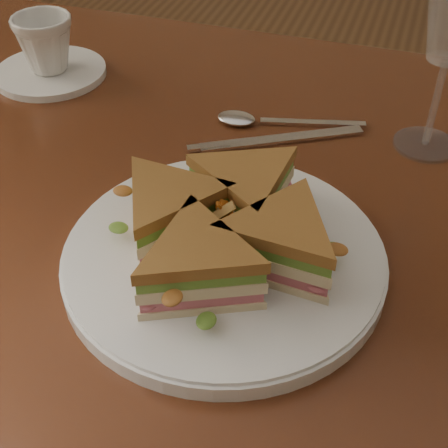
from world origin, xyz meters
name	(u,v)px	position (x,y,z in m)	size (l,w,h in m)	color
table	(260,260)	(0.00, 0.00, 0.65)	(1.20, 0.80, 0.75)	#3A190D
plate	(224,258)	(-0.01, -0.11, 0.76)	(0.30, 0.30, 0.02)	white
sandwich_wedges	(224,228)	(-0.01, -0.11, 0.80)	(0.24, 0.24, 0.06)	beige
crisps_mound	(224,232)	(-0.01, -0.11, 0.79)	(0.09, 0.09, 0.05)	orange
spoon	(255,120)	(-0.05, 0.14, 0.75)	(0.18, 0.06, 0.01)	silver
knife	(270,141)	(-0.02, 0.10, 0.75)	(0.19, 0.12, 0.00)	silver
saucer	(51,72)	(-0.35, 0.17, 0.76)	(0.15, 0.15, 0.01)	white
coffee_cup	(45,44)	(-0.35, 0.17, 0.80)	(0.08, 0.08, 0.08)	white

